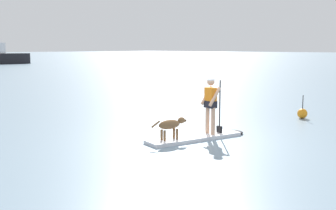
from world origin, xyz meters
name	(u,v)px	position (x,y,z in m)	size (l,w,h in m)	color
ground_plane	(194,140)	(0.00, 0.00, 0.00)	(400.00, 400.00, 0.00)	gray
paddleboard	(201,137)	(0.22, -0.06, 0.05)	(3.27, 1.49, 0.10)	silver
person_paddler	(211,102)	(0.57, -0.16, 1.04)	(0.66, 0.56, 1.64)	tan
dog	(171,125)	(-0.77, 0.21, 0.50)	(1.11, 0.41, 0.59)	brown
marker_buoy	(302,113)	(5.41, -0.82, 0.19)	(0.37, 0.37, 0.87)	orange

